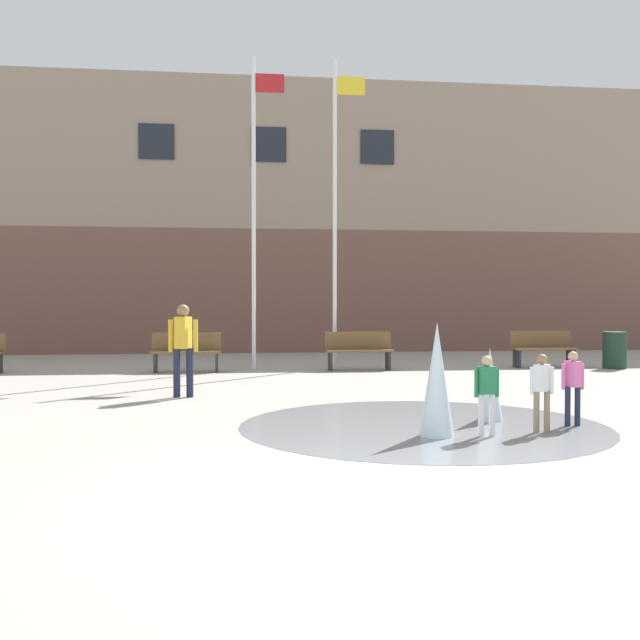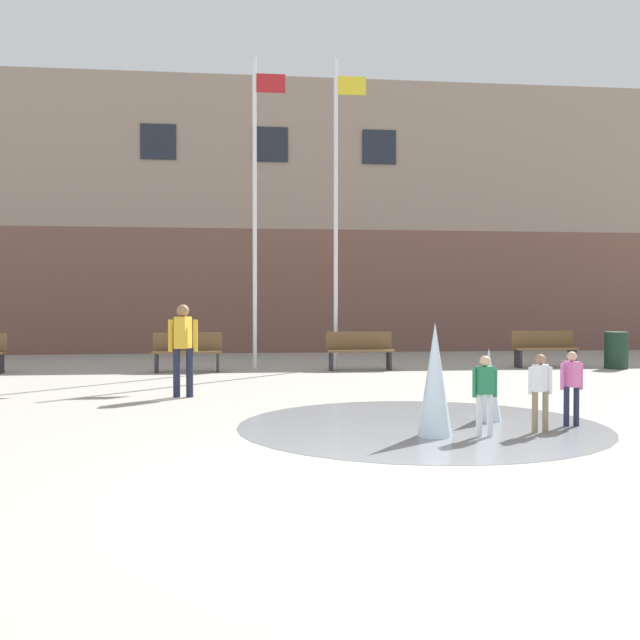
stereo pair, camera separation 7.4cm
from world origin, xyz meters
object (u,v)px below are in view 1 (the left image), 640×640
at_px(park_bench_under_right_flagpole, 359,350).
at_px(child_in_fountain, 487,389).
at_px(flagpole_right, 336,205).
at_px(flagpole_left, 255,203).
at_px(park_bench_far_right, 543,348).
at_px(park_bench_center, 186,351).
at_px(trash_can, 615,350).
at_px(adult_in_red, 183,343).
at_px(child_with_pink_shirt, 542,387).
at_px(child_running, 573,382).

distance_m(park_bench_under_right_flagpole, child_in_fountain, 8.91).
distance_m(child_in_fountain, flagpole_right, 10.18).
bearing_deg(flagpole_left, park_bench_far_right, -3.72).
xyz_separation_m(park_bench_center, park_bench_under_right_flagpole, (4.07, -0.01, 0.00)).
relative_size(park_bench_far_right, flagpole_left, 0.21).
distance_m(park_bench_far_right, trash_can, 1.69).
bearing_deg(park_bench_center, adult_in_red, -87.53).
bearing_deg(park_bench_far_right, park_bench_under_right_flagpole, -177.59).
distance_m(child_with_pink_shirt, trash_can, 10.01).
relative_size(park_bench_under_right_flagpole, trash_can, 1.78).
bearing_deg(trash_can, adult_in_red, -157.09).
distance_m(park_bench_under_right_flagpole, flagpole_left, 4.36).
relative_size(child_with_pink_shirt, child_running, 1.00).
relative_size(park_bench_far_right, trash_can, 1.78).
bearing_deg(child_with_pink_shirt, child_running, -3.44).
distance_m(park_bench_far_right, flagpole_right, 6.27).
relative_size(park_bench_far_right, adult_in_red, 1.01).
distance_m(park_bench_under_right_flagpole, adult_in_red, 6.07).
relative_size(park_bench_center, trash_can, 1.78).
xyz_separation_m(park_bench_center, child_running, (5.46, -8.30, 0.10)).
height_order(park_bench_center, child_running, child_running).
bearing_deg(park_bench_under_right_flagpole, child_in_fountain, -90.02).
height_order(child_with_pink_shirt, trash_can, child_with_pink_shirt).
bearing_deg(child_with_pink_shirt, park_bench_under_right_flagpole, 56.56).
xyz_separation_m(adult_in_red, trash_can, (10.15, 4.29, -0.48)).
height_order(adult_in_red, child_in_fountain, adult_in_red).
bearing_deg(adult_in_red, flagpole_left, -177.75).
bearing_deg(park_bench_under_right_flagpole, flagpole_right, 124.70).
distance_m(park_bench_center, child_with_pink_shirt, 9.98).
bearing_deg(park_bench_center, child_with_pink_shirt, -60.96).
height_order(adult_in_red, trash_can, adult_in_red).
relative_size(park_bench_far_right, flagpole_right, 0.21).
xyz_separation_m(park_bench_far_right, flagpole_left, (-7.14, 0.46, 3.54)).
distance_m(park_bench_center, child_in_fountain, 9.80).
height_order(park_bench_far_right, child_running, child_running).
xyz_separation_m(park_bench_center, park_bench_far_right, (8.76, 0.19, 0.00)).
bearing_deg(flagpole_left, flagpole_right, 0.00).
xyz_separation_m(park_bench_center, flagpole_right, (3.61, 0.65, 3.55)).
distance_m(park_bench_under_right_flagpole, park_bench_far_right, 4.70).
bearing_deg(child_with_pink_shirt, park_bench_center, 80.51).
bearing_deg(trash_can, child_in_fountain, -126.37).
distance_m(park_bench_under_right_flagpole, trash_can, 6.30).
relative_size(child_running, flagpole_left, 0.13).
bearing_deg(park_bench_under_right_flagpole, park_bench_center, 179.88).
bearing_deg(park_bench_far_right, child_running, -111.29).
height_order(adult_in_red, flagpole_left, flagpole_left).
bearing_deg(park_bench_center, trash_can, -2.07).
bearing_deg(child_in_fountain, flagpole_left, -89.15).
bearing_deg(park_bench_far_right, flagpole_left, 176.28).
bearing_deg(flagpole_left, park_bench_center, -158.05).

